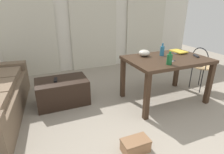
% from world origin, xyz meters
% --- Properties ---
extents(ground_plane, '(8.66, 8.66, 0.00)m').
position_xyz_m(ground_plane, '(0.00, 1.40, 0.00)').
color(ground_plane, gray).
extents(wall_back, '(5.87, 0.10, 2.59)m').
position_xyz_m(wall_back, '(0.00, 3.61, 1.30)').
color(wall_back, silver).
rests_on(wall_back, ground).
extents(curtains, '(4.18, 0.03, 2.19)m').
position_xyz_m(curtains, '(0.00, 3.52, 1.10)').
color(curtains, beige).
rests_on(curtains, ground).
extents(coffee_table, '(0.82, 0.53, 0.42)m').
position_xyz_m(coffee_table, '(-1.09, 1.93, 0.21)').
color(coffee_table, black).
rests_on(coffee_table, ground).
extents(craft_table, '(1.30, 0.87, 0.76)m').
position_xyz_m(craft_table, '(0.54, 1.37, 0.66)').
color(craft_table, '#382619').
rests_on(craft_table, ground).
extents(wire_chair, '(0.36, 0.36, 0.84)m').
position_xyz_m(wire_chair, '(1.42, 1.44, 0.53)').
color(wire_chair, tan).
rests_on(wire_chair, ground).
extents(bottle_near, '(0.07, 0.07, 0.21)m').
position_xyz_m(bottle_near, '(0.55, 1.52, 0.84)').
color(bottle_near, teal).
rests_on(bottle_near, craft_table).
extents(bottle_far, '(0.08, 0.08, 0.19)m').
position_xyz_m(bottle_far, '(0.33, 1.08, 0.83)').
color(bottle_far, '#195B2D').
rests_on(bottle_far, craft_table).
extents(bowl, '(0.19, 0.19, 0.11)m').
position_xyz_m(bowl, '(0.26, 1.61, 0.81)').
color(bowl, beige).
rests_on(bowl, craft_table).
extents(book_stack, '(0.24, 0.29, 0.03)m').
position_xyz_m(book_stack, '(0.95, 1.58, 0.77)').
color(book_stack, '#4C4C51').
rests_on(book_stack, craft_table).
extents(tv_remote_on_table, '(0.10, 0.16, 0.02)m').
position_xyz_m(tv_remote_on_table, '(1.03, 1.25, 0.77)').
color(tv_remote_on_table, '#232326').
rests_on(tv_remote_on_table, craft_table).
extents(scissors, '(0.12, 0.06, 0.00)m').
position_xyz_m(scissors, '(0.51, 1.19, 0.76)').
color(scissors, '#9EA0A5').
rests_on(scissors, craft_table).
extents(tv_remote_primary, '(0.07, 0.17, 0.03)m').
position_xyz_m(tv_remote_primary, '(-1.18, 1.94, 0.43)').
color(tv_remote_primary, black).
rests_on(tv_remote_primary, coffee_table).
extents(shoebox, '(0.31, 0.19, 0.15)m').
position_xyz_m(shoebox, '(-0.51, 0.49, 0.08)').
color(shoebox, '#996B47').
rests_on(shoebox, ground).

